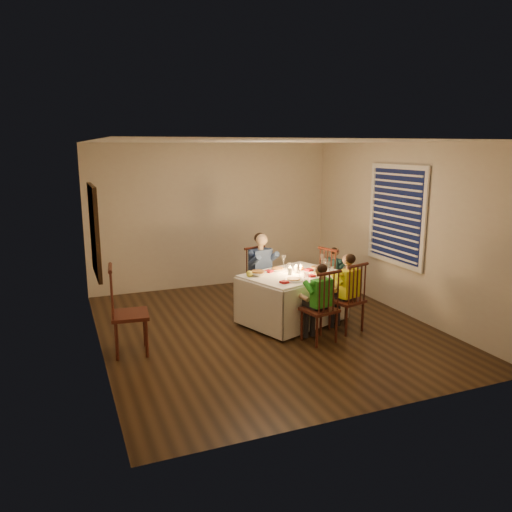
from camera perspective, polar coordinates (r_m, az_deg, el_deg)
name	(u,v)px	position (r m, az deg, el deg)	size (l,w,h in m)	color
ground	(266,328)	(7.18, 1.17, -8.28)	(5.00, 5.00, 0.00)	black
wall_left	(95,251)	(6.31, -17.93, 0.52)	(0.02, 5.00, 2.60)	beige
wall_right	(401,229)	(7.97, 16.28, 3.00)	(0.02, 5.00, 2.60)	beige
wall_back	(213,216)	(9.15, -4.97, 4.59)	(4.50, 0.02, 2.60)	beige
ceiling	(267,141)	(6.72, 1.27, 12.97)	(5.00, 5.00, 0.00)	white
dining_table	(293,288)	(7.30, 4.21, -3.63)	(1.67, 1.43, 0.70)	white
chair_adult	(261,309)	(7.99, 0.61, -6.10)	(0.41, 0.39, 1.00)	#3B1A10
chair_near_left	(318,341)	(6.78, 7.15, -9.64)	(0.41, 0.39, 1.00)	#3B1A10
chair_near_right	(345,330)	(7.21, 10.18, -8.37)	(0.41, 0.39, 1.00)	#3B1A10
chair_end	(333,307)	(8.20, 8.84, -5.76)	(0.41, 0.39, 1.00)	#3B1A10
chair_extra	(132,353)	(6.57, -13.98, -10.66)	(0.47, 0.44, 1.13)	#3B1A10
adult	(261,309)	(7.99, 0.61, -6.10)	(0.44, 0.41, 1.23)	#314B7A
child_green	(318,341)	(6.78, 7.15, -9.64)	(0.35, 0.32, 1.06)	green
child_yellow	(345,330)	(7.21, 10.18, -8.37)	(0.38, 0.34, 1.11)	yellow
child_teal	(333,307)	(8.20, 8.84, -5.76)	(0.30, 0.28, 0.98)	#1B3D44
setting_adult	(278,270)	(7.44, 2.50, -1.55)	(0.26, 0.26, 0.02)	white
setting_green	(293,280)	(6.87, 4.31, -2.76)	(0.26, 0.26, 0.02)	white
setting_yellow	(319,274)	(7.24, 7.26, -2.05)	(0.26, 0.26, 0.02)	white
setting_teal	(317,268)	(7.57, 6.97, -1.39)	(0.26, 0.26, 0.02)	white
candle_left	(290,271)	(7.20, 3.91, -1.73)	(0.06, 0.06, 0.10)	white
candle_right	(296,270)	(7.28, 4.61, -1.57)	(0.06, 0.06, 0.10)	white
squash	(249,274)	(7.05, -0.78, -2.04)	(0.09, 0.09, 0.09)	yellow
orange_fruit	(301,268)	(7.44, 5.20, -1.37)	(0.08, 0.08, 0.08)	orange
serving_bowl	(258,274)	(7.12, 0.22, -2.03)	(0.23, 0.23, 0.06)	white
wall_mirror	(95,231)	(6.57, -17.96, 2.75)	(0.06, 0.95, 1.15)	black
window_blinds	(396,215)	(8.00, 15.68, 4.51)	(0.07, 1.34, 1.54)	black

